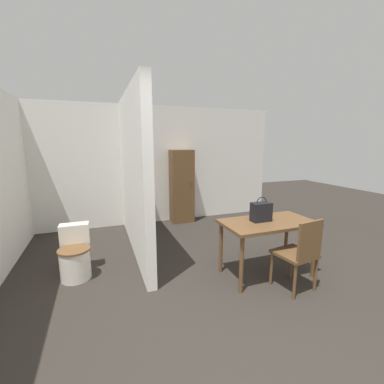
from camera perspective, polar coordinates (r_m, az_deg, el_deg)
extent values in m
plane|color=#2D2823|center=(2.48, 15.87, -34.35)|extent=(16.00, 16.00, 0.00)
cube|color=white|center=(5.65, -8.95, 5.85)|extent=(5.66, 0.12, 2.50)
cube|color=white|center=(4.17, -12.98, 3.90)|extent=(0.12, 2.69, 2.50)
cube|color=brown|center=(3.50, 16.59, -6.56)|extent=(1.21, 0.65, 0.04)
cylinder|color=brown|center=(3.14, 10.93, -15.64)|extent=(0.05, 0.05, 0.70)
cylinder|color=brown|center=(3.78, 25.51, -11.82)|extent=(0.05, 0.05, 0.70)
cylinder|color=brown|center=(3.56, 6.42, -12.17)|extent=(0.05, 0.05, 0.70)
cylinder|color=brown|center=(4.14, 20.21, -9.44)|extent=(0.05, 0.05, 0.70)
cube|color=brown|center=(3.38, 21.79, -12.64)|extent=(0.47, 0.47, 0.04)
cube|color=brown|center=(3.18, 24.76, -9.73)|extent=(0.37, 0.08, 0.44)
cylinder|color=brown|center=(3.46, 17.21, -15.94)|extent=(0.04, 0.04, 0.42)
cylinder|color=brown|center=(3.70, 21.20, -14.36)|extent=(0.04, 0.04, 0.42)
cylinder|color=brown|center=(3.25, 21.86, -18.08)|extent=(0.04, 0.04, 0.42)
cylinder|color=brown|center=(3.51, 25.75, -16.18)|extent=(0.04, 0.04, 0.42)
cylinder|color=silver|center=(3.76, -24.49, -14.46)|extent=(0.37, 0.37, 0.39)
cylinder|color=brown|center=(3.68, -24.75, -11.56)|extent=(0.40, 0.40, 0.02)
cube|color=silver|center=(3.88, -24.63, -8.42)|extent=(0.37, 0.18, 0.28)
cube|color=black|center=(3.43, 15.10, -4.30)|extent=(0.26, 0.14, 0.25)
torus|color=black|center=(3.40, 15.20, -2.31)|extent=(0.15, 0.01, 0.15)
cube|color=brown|center=(5.62, -2.29, 1.24)|extent=(0.49, 0.34, 1.59)
sphere|color=black|center=(5.48, -0.38, 1.84)|extent=(0.02, 0.02, 0.02)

